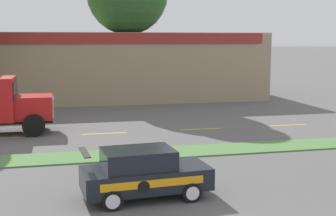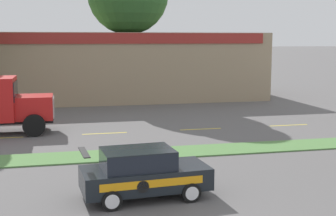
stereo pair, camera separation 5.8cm
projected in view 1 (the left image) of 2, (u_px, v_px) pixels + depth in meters
grass_verge at (150, 153)px, 20.64m from camera, size 120.00×2.05×0.06m
centre_line_4 at (104, 133)px, 25.15m from camera, size 2.40×0.14×0.01m
centre_line_5 at (201, 129)px, 26.36m from camera, size 2.40×0.14×0.01m
centre_line_6 at (288, 125)px, 27.56m from camera, size 2.40×0.14×0.01m
rally_car at (144, 173)px, 14.83m from camera, size 4.15×2.14×1.64m
traffic_cone at (175, 170)px, 16.97m from camera, size 0.37×0.37×0.64m
store_building_backdrop at (54, 66)px, 39.96m from camera, size 34.46×12.10×5.54m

